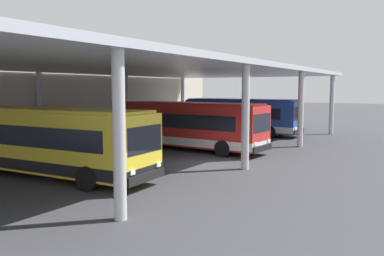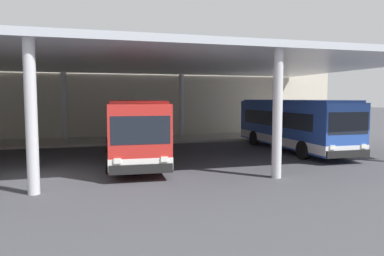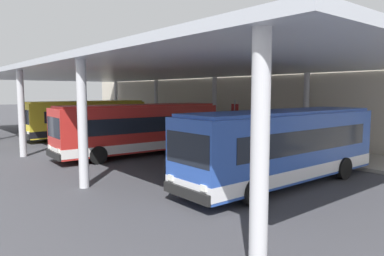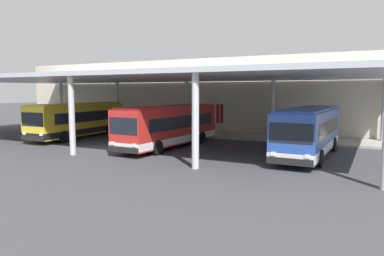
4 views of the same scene
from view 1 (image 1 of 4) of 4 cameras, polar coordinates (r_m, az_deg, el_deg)
The scene contains 8 objects.
ground_plane at distance 21.62m, azimuth 1.51°, elevation -5.20°, with size 200.00×200.00×0.00m, color #3D3D42.
platform_kerb at distance 29.30m, azimuth -18.71°, elevation -2.46°, with size 42.00×4.50×0.18m, color #A39E93.
station_building_facade at distance 31.62m, azimuth -22.67°, elevation 4.80°, with size 48.00×1.60×7.68m, color beige.
canopy_shelter at distance 24.52m, azimuth -9.72°, elevation 8.42°, with size 40.00×17.00×5.55m.
bus_nearest_bay at distance 19.42m, azimuth -19.39°, elevation -1.81°, with size 3.19×10.67×3.17m.
bus_second_bay at distance 26.51m, azimuth -0.25°, elevation 0.43°, with size 3.09×10.64×3.17m.
bus_middle_bay at distance 35.83m, azimuth 7.08°, elevation 1.74°, with size 2.82×10.56×3.17m.
banner_sign at distance 31.88m, azimuth -10.99°, elevation 1.79°, with size 0.70×0.12×3.20m.
Camera 1 is at (-18.28, -10.79, 4.06)m, focal length 37.21 mm.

